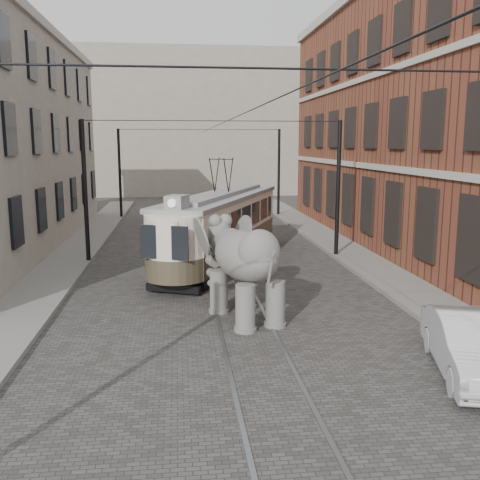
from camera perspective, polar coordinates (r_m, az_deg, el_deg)
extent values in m
plane|color=#484643|center=(17.85, -0.59, -6.18)|extent=(120.00, 120.00, 0.00)
cube|color=slate|center=(19.37, 17.42, -5.12)|extent=(2.00, 60.00, 0.15)
cube|color=slate|center=(18.35, -21.34, -6.19)|extent=(2.00, 60.00, 0.15)
cube|color=brown|center=(29.03, 19.96, 11.48)|extent=(8.00, 26.00, 12.00)
cube|color=gray|center=(57.10, -4.91, 12.07)|extent=(28.00, 10.00, 14.00)
imported|color=silver|center=(13.03, 23.17, -10.19)|extent=(2.39, 4.28, 1.34)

